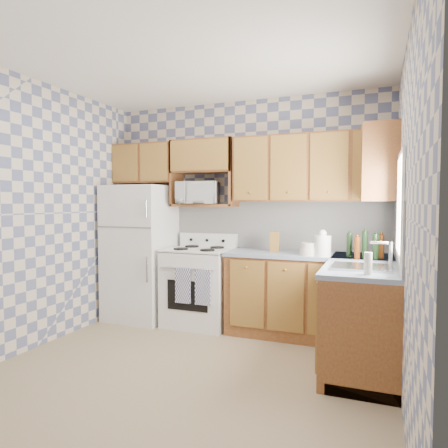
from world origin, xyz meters
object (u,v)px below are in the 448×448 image
at_px(microwave, 198,193).
at_px(electric_kettle, 323,246).
at_px(refrigerator, 141,252).
at_px(stove_body, 199,287).

distance_m(microwave, electric_kettle, 1.65).
xyz_separation_m(microwave, electric_kettle, (1.53, -0.27, -0.56)).
xyz_separation_m(refrigerator, stove_body, (0.80, 0.03, -0.39)).
bearing_deg(refrigerator, stove_body, 1.78).
height_order(refrigerator, electric_kettle, refrigerator).
bearing_deg(refrigerator, electric_kettle, -3.65).
relative_size(refrigerator, microwave, 3.40).
bearing_deg(microwave, stove_body, -71.45).
bearing_deg(electric_kettle, stove_body, 173.39).
distance_m(refrigerator, stove_body, 0.89).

